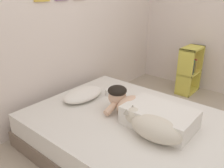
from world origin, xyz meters
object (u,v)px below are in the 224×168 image
pillow (83,94)px  bookshelf (189,70)px  coffee_cup (109,92)px  dog (153,127)px  cell_phone (171,138)px  person_lying (147,111)px  bed (128,134)px

pillow → bookshelf: bookshelf is taller
coffee_cup → bookshelf: (1.54, -0.37, -0.03)m
dog → cell_phone: bearing=-57.4°
person_lying → coffee_cup: (0.22, 0.66, -0.07)m
pillow → cell_phone: (-0.06, -1.15, -0.05)m
bed → pillow: (0.00, 0.66, 0.25)m
bed → pillow: size_ratio=3.92×
coffee_cup → cell_phone: coffee_cup is taller
cell_phone → bookshelf: 1.97m
bed → bookshelf: 1.83m
bed → bookshelf: bookshelf is taller
bed → dog: 0.48m
person_lying → coffee_cup: size_ratio=7.36×
person_lying → dog: bearing=-136.6°
cell_phone → bookshelf: (1.87, 0.61, -0.00)m
bed → coffee_cup: bearing=61.3°
person_lying → cell_phone: person_lying is taller
cell_phone → dog: bearing=122.6°
bookshelf → cell_phone: bearing=-162.0°
bed → bookshelf: size_ratio=2.72×
person_lying → dog: size_ratio=1.60×
bed → bookshelf: (1.81, 0.12, 0.20)m
bed → pillow: 0.71m
dog → bookshelf: bearing=13.7°
pillow → dog: dog is taller
person_lying → dog: person_lying is taller
dog → bookshelf: (1.96, 0.48, -0.10)m
bed → pillow: bearing=89.6°
bed → dog: (-0.14, -0.35, 0.30)m
pillow → cell_phone: bearing=-93.1°
pillow → bookshelf: size_ratio=0.69×
bed → cell_phone: (-0.06, -0.48, 0.20)m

